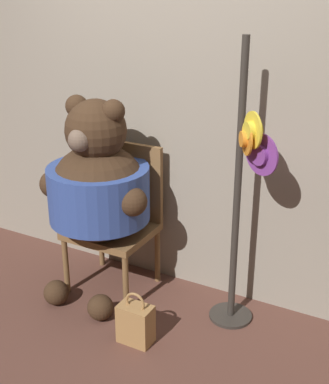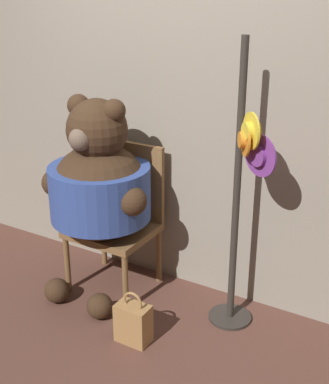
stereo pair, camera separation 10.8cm
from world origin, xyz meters
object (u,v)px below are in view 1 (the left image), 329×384
(chair, at_px, (118,213))
(handbag_on_ground, at_px, (136,323))
(teddy_bear, at_px, (98,187))
(hat_display_rack, at_px, (243,196))

(chair, relative_size, handbag_on_ground, 2.94)
(handbag_on_ground, bearing_deg, teddy_bear, 143.10)
(chair, height_order, handbag_on_ground, chair)
(chair, xyz_separation_m, handbag_on_ground, (0.47, -0.55, -0.41))
(hat_display_rack, bearing_deg, handbag_on_ground, -134.72)
(teddy_bear, height_order, hat_display_rack, hat_display_rack)
(teddy_bear, distance_m, handbag_on_ground, 0.91)
(teddy_bear, bearing_deg, chair, 78.66)
(teddy_bear, relative_size, handbag_on_ground, 4.00)
(teddy_bear, xyz_separation_m, hat_display_rack, (0.97, 0.09, 0.10))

